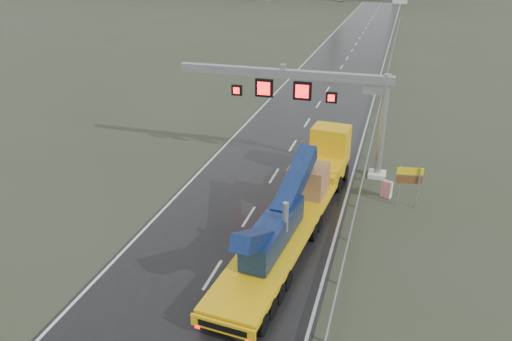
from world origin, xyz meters
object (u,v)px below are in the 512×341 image
(exit_sign_pair, at_px, (409,179))
(striped_barrier, at_px, (387,189))
(heavy_haul_truck, at_px, (302,194))
(sign_gantry, at_px, (313,93))

(exit_sign_pair, bearing_deg, striped_barrier, 131.69)
(heavy_haul_truck, xyz_separation_m, exit_sign_pair, (5.87, 3.39, 0.18))
(striped_barrier, bearing_deg, exit_sign_pair, -13.99)
(heavy_haul_truck, distance_m, exit_sign_pair, 6.78)
(sign_gantry, xyz_separation_m, heavy_haul_truck, (0.93, -7.40, -3.93))
(sign_gantry, bearing_deg, exit_sign_pair, -30.52)
(sign_gantry, height_order, striped_barrier, sign_gantry)
(sign_gantry, height_order, exit_sign_pair, sign_gantry)
(exit_sign_pair, height_order, striped_barrier, exit_sign_pair)
(heavy_haul_truck, distance_m, striped_barrier, 6.47)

